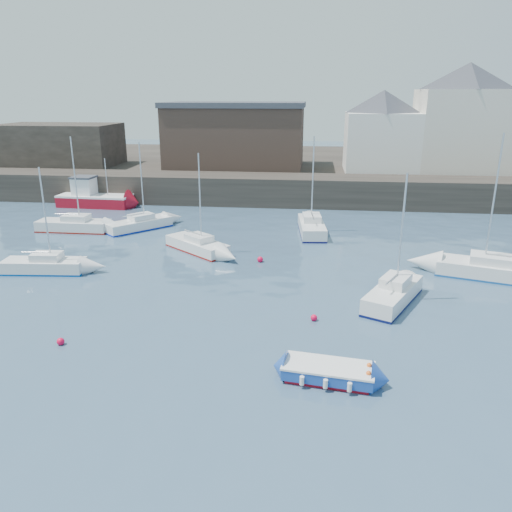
# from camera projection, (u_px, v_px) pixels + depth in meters

# --- Properties ---
(water) EXTENTS (220.00, 220.00, 0.00)m
(water) POSITION_uv_depth(u_px,v_px,m) (223.00, 378.00, 20.96)
(water) COLOR #2D4760
(water) RESTS_ON ground
(quay_wall) EXTENTS (90.00, 5.00, 3.00)m
(quay_wall) POSITION_uv_depth(u_px,v_px,m) (280.00, 190.00, 53.54)
(quay_wall) COLOR #28231E
(quay_wall) RESTS_ON ground
(land_strip) EXTENTS (90.00, 32.00, 2.80)m
(land_strip) POSITION_uv_depth(u_px,v_px,m) (289.00, 167.00, 70.57)
(land_strip) COLOR #28231E
(land_strip) RESTS_ON ground
(bldg_east_a) EXTENTS (13.36, 13.36, 11.80)m
(bldg_east_a) POSITION_uv_depth(u_px,v_px,m) (464.00, 117.00, 55.71)
(bldg_east_a) COLOR beige
(bldg_east_a) RESTS_ON land_strip
(bldg_east_d) EXTENTS (11.14, 11.14, 8.95)m
(bldg_east_d) POSITION_uv_depth(u_px,v_px,m) (382.00, 130.00, 56.66)
(bldg_east_d) COLOR white
(bldg_east_d) RESTS_ON land_strip
(warehouse) EXTENTS (16.40, 10.40, 7.60)m
(warehouse) POSITION_uv_depth(u_px,v_px,m) (236.00, 135.00, 60.15)
(warehouse) COLOR #3D2D26
(warehouse) RESTS_ON land_strip
(bldg_west) EXTENTS (14.00, 8.00, 5.00)m
(bldg_west) POSITION_uv_depth(u_px,v_px,m) (60.00, 145.00, 62.00)
(bldg_west) COLOR #353028
(bldg_west) RESTS_ON land_strip
(blue_dinghy) EXTENTS (3.95, 2.22, 0.72)m
(blue_dinghy) POSITION_uv_depth(u_px,v_px,m) (328.00, 372.00, 20.68)
(blue_dinghy) COLOR maroon
(blue_dinghy) RESTS_ON ground
(fishing_boat) EXTENTS (7.75, 3.22, 5.05)m
(fishing_boat) POSITION_uv_depth(u_px,v_px,m) (93.00, 197.00, 52.53)
(fishing_boat) COLOR maroon
(fishing_boat) RESTS_ON ground
(sailboat_a) EXTENTS (5.51, 2.17, 7.00)m
(sailboat_a) POSITION_uv_depth(u_px,v_px,m) (45.00, 265.00, 33.19)
(sailboat_a) COLOR white
(sailboat_a) RESTS_ON ground
(sailboat_b) EXTENTS (5.58, 5.07, 7.37)m
(sailboat_b) POSITION_uv_depth(u_px,v_px,m) (197.00, 245.00, 37.66)
(sailboat_b) COLOR white
(sailboat_b) RESTS_ON ground
(sailboat_c) EXTENTS (4.10, 5.79, 7.35)m
(sailboat_c) POSITION_uv_depth(u_px,v_px,m) (393.00, 294.00, 28.28)
(sailboat_c) COLOR white
(sailboat_c) RESTS_ON ground
(sailboat_d) EXTENTS (7.53, 4.31, 9.15)m
(sailboat_d) POSITION_uv_depth(u_px,v_px,m) (495.00, 270.00, 32.10)
(sailboat_d) COLOR white
(sailboat_d) RESTS_ON ground
(sailboat_e) EXTENTS (6.23, 2.00, 8.02)m
(sailboat_e) POSITION_uv_depth(u_px,v_px,m) (74.00, 225.00, 43.16)
(sailboat_e) COLOR white
(sailboat_e) RESTS_ON ground
(sailboat_f) EXTENTS (2.56, 6.36, 8.06)m
(sailboat_f) POSITION_uv_depth(u_px,v_px,m) (312.00, 227.00, 42.50)
(sailboat_f) COLOR white
(sailboat_f) RESTS_ON ground
(sailboat_h) EXTENTS (5.27, 5.58, 7.50)m
(sailboat_h) POSITION_uv_depth(u_px,v_px,m) (139.00, 224.00, 43.66)
(sailboat_h) COLOR white
(sailboat_h) RESTS_ON ground
(buoy_near) EXTENTS (0.36, 0.36, 0.36)m
(buoy_near) POSITION_uv_depth(u_px,v_px,m) (61.00, 345.00, 23.74)
(buoy_near) COLOR red
(buoy_near) RESTS_ON ground
(buoy_mid) EXTENTS (0.35, 0.35, 0.35)m
(buoy_mid) POSITION_uv_depth(u_px,v_px,m) (314.00, 320.00, 26.26)
(buoy_mid) COLOR red
(buoy_mid) RESTS_ON ground
(buoy_far) EXTENTS (0.41, 0.41, 0.41)m
(buoy_far) POSITION_uv_depth(u_px,v_px,m) (260.00, 262.00, 35.38)
(buoy_far) COLOR red
(buoy_far) RESTS_ON ground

